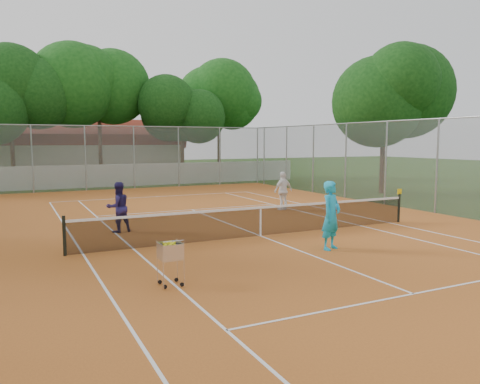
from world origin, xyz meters
name	(u,v)px	position (x,y,z in m)	size (l,w,h in m)	color
ground	(260,237)	(0.00, 0.00, 0.00)	(120.00, 120.00, 0.00)	#1B3A10
court_pad	(260,236)	(0.00, 0.00, 0.01)	(18.00, 34.00, 0.02)	#B46023
court_lines	(260,236)	(0.00, 0.00, 0.02)	(10.98, 23.78, 0.01)	white
tennis_net	(261,221)	(0.00, 0.00, 0.51)	(11.88, 0.10, 0.98)	black
perimeter_fence	(261,175)	(0.00, 0.00, 2.00)	(18.00, 34.00, 4.00)	slate
boundary_wall	(128,175)	(0.00, 19.00, 0.75)	(26.00, 0.30, 1.50)	white
clubhouse	(77,151)	(-2.00, 29.00, 2.20)	(16.40, 9.00, 4.40)	beige
tropical_trees	(117,114)	(0.00, 22.00, 5.00)	(29.00, 19.00, 10.00)	black
player_near	(331,215)	(0.90, -2.50, 0.99)	(0.71, 0.46, 1.94)	#18A1CF
player_far_left	(118,207)	(-3.96, 2.69, 0.86)	(0.82, 0.64, 1.69)	#221B51
player_far_right	(283,191)	(3.67, 4.63, 0.87)	(1.00, 0.42, 1.71)	white
ball_hopper	(170,262)	(-4.19, -3.73, 0.52)	(0.49, 0.49, 1.01)	silver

